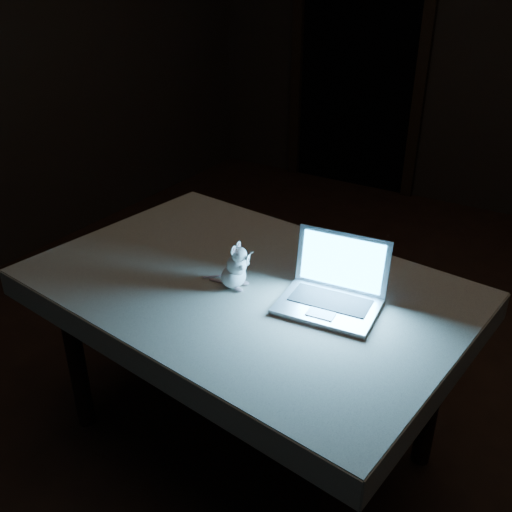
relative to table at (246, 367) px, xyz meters
The scene contains 6 objects.
floor 0.52m from the table, 42.30° to the left, with size 5.00×5.00×0.00m, color black.
doorway 2.97m from the table, 106.40° to the left, with size 1.06×0.36×2.13m, color black, non-canonical shape.
table is the anchor object (origin of this frame).
tablecloth 0.31m from the table, 56.36° to the right, with size 1.37×0.91×0.09m, color beige, non-canonical shape.
laptop 0.54m from the table, ahead, with size 0.29×0.25×0.20m, color #B0AFB4, non-canonical shape.
plush_mouse 0.43m from the table, 106.10° to the right, with size 0.11×0.11×0.15m, color white, non-canonical shape.
Camera 1 is at (0.58, -1.58, 1.62)m, focal length 40.00 mm.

